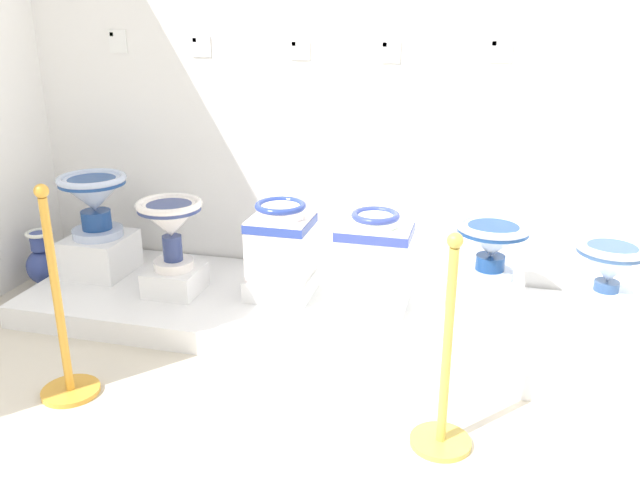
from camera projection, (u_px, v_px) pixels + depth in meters
The scene contains 22 objects.
wall_back at pixel (350, 26), 3.80m from camera, with size 4.37×0.06×3.26m, color white.
display_platform at pixel (324, 313), 3.81m from camera, with size 3.55×1.05×0.13m, color white.
plinth_block_pale_glazed at pixel (101, 254), 4.17m from camera, with size 0.37×0.40×0.24m, color white.
antique_toilet_pale_glazed at pixel (94, 196), 4.05m from camera, with size 0.42×0.42×0.39m.
plinth_block_broad_patterned at pixel (175, 280), 3.90m from camera, with size 0.30×0.30×0.15m, color white.
antique_toilet_broad_patterned at pixel (170, 221), 3.78m from camera, with size 0.38×0.38×0.41m.
plinth_block_rightmost at pixel (282, 284), 3.89m from camera, with size 0.37×0.38×0.12m, color white.
antique_toilet_rightmost at pixel (281, 238), 3.79m from camera, with size 0.35×0.34×0.44m.
plinth_block_tall_cobalt at pixel (373, 297), 3.72m from camera, with size 0.38×0.39×0.11m, color white.
antique_toilet_tall_cobalt at pixel (374, 251), 3.63m from camera, with size 0.40×0.30×0.45m.
plinth_block_squat_floral at pixel (487, 296), 3.60m from camera, with size 0.37×0.30×0.22m, color white.
antique_toilet_squat_floral at pixel (492, 241), 3.49m from camera, with size 0.39×0.39×0.31m.
plinth_block_central_ornate at pixel (602, 315), 3.45m from camera, with size 0.38×0.31×0.17m, color white.
antique_toilet_central_ornate at pixel (610, 264), 3.35m from camera, with size 0.36×0.36×0.32m.
info_placard_first at pixel (118, 41), 4.16m from camera, with size 0.12×0.01×0.14m.
info_placard_second at pixel (201, 46), 4.03m from camera, with size 0.13×0.01×0.12m.
info_placard_third at pixel (300, 50), 3.88m from camera, with size 0.12×0.01×0.11m.
info_placard_fourth at pixel (391, 51), 3.76m from camera, with size 0.11×0.01×0.12m.
info_placard_fifth at pixel (501, 50), 3.61m from camera, with size 0.12×0.01×0.12m.
decorative_vase_spare at pixel (44, 263), 4.26m from camera, with size 0.22×0.22×0.39m.
stanchion_post_near_left at pixel (63, 339), 3.05m from camera, with size 0.27×0.27×1.03m.
stanchion_post_near_right at pixel (444, 388), 2.69m from camera, with size 0.26×0.26×0.95m.
Camera 1 is at (2.93, -1.11, 1.75)m, focal length 37.08 mm.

